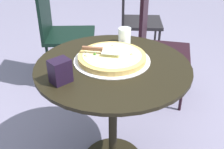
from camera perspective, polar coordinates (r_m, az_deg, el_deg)
patio_table at (r=1.48m, az=0.18°, el=-3.17°), size 0.81×0.81×0.71m
pizza_on_tray at (r=1.44m, az=-0.00°, el=3.59°), size 0.41×0.41×0.05m
pizza_server at (r=1.43m, az=-2.20°, el=5.18°), size 0.21×0.11×0.02m
drinking_cup at (r=1.63m, az=2.66°, el=8.07°), size 0.07×0.07×0.10m
napkin_dispenser at (r=1.25m, az=-10.82°, el=0.71°), size 0.10×0.11×0.11m
patio_chair_near at (r=2.19m, az=9.14°, el=6.78°), size 0.49×0.49×0.89m
patio_chair_far at (r=2.45m, az=-10.68°, el=9.29°), size 0.58×0.58×0.86m
patio_chair_corner at (r=2.82m, az=4.77°, el=11.91°), size 0.54×0.54×0.82m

